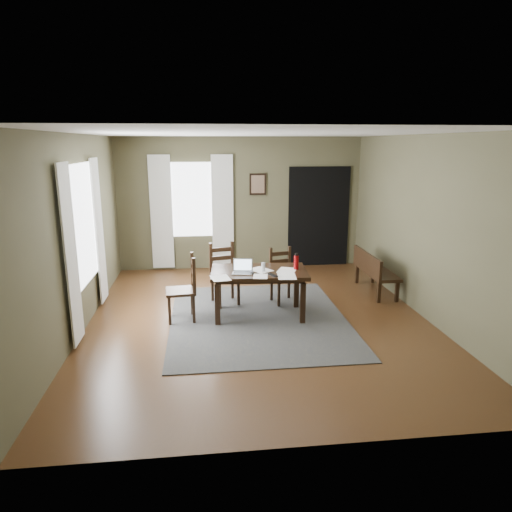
{
  "coord_description": "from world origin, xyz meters",
  "views": [
    {
      "loc": [
        -0.78,
        -6.38,
        2.57
      ],
      "look_at": [
        0.0,
        0.3,
        0.9
      ],
      "focal_mm": 32.0,
      "sensor_mm": 36.0,
      "label": 1
    }
  ],
  "objects": [
    {
      "name": "laptop",
      "position": [
        -0.23,
        0.03,
        0.77
      ],
      "size": [
        0.33,
        0.27,
        0.2
      ],
      "rotation": [
        0.0,
        0.0,
        -0.16
      ],
      "color": "#B7B7BC",
      "rests_on": "dining_table"
    },
    {
      "name": "curtain_left_near",
      "position": [
        -2.44,
        -0.62,
        1.2
      ],
      "size": [
        0.03,
        0.48,
        2.3
      ],
      "color": "silver",
      "rests_on": "ground"
    },
    {
      "name": "rug",
      "position": [
        0.0,
        0.0,
        0.01
      ],
      "size": [
        2.6,
        3.2,
        0.01
      ],
      "color": "#3A3A3A",
      "rests_on": "ground"
    },
    {
      "name": "drinking_glass",
      "position": [
        0.08,
        0.06,
        0.79
      ],
      "size": [
        0.07,
        0.07,
        0.13
      ],
      "primitive_type": "cylinder",
      "rotation": [
        0.0,
        0.0,
        0.22
      ],
      "color": "silver",
      "rests_on": "dining_table"
    },
    {
      "name": "paper_b",
      "position": [
        0.38,
        -0.25,
        0.72
      ],
      "size": [
        0.29,
        0.36,
        0.0
      ],
      "primitive_type": "cube",
      "rotation": [
        0.0,
        0.0,
        -0.1
      ],
      "color": "white",
      "rests_on": "dining_table"
    },
    {
      "name": "water_bottle",
      "position": [
        0.59,
        0.11,
        0.84
      ],
      "size": [
        0.08,
        0.08,
        0.25
      ],
      "rotation": [
        0.0,
        0.0,
        -0.1
      ],
      "color": "#A70C10",
      "rests_on": "dining_table"
    },
    {
      "name": "bench",
      "position": [
        2.16,
        1.03,
        0.43
      ],
      "size": [
        0.41,
        1.28,
        0.72
      ],
      "rotation": [
        0.0,
        0.0,
        1.57
      ],
      "color": "black",
      "rests_on": "ground"
    },
    {
      "name": "computer_mouse",
      "position": [
        -0.11,
        -0.04,
        0.74
      ],
      "size": [
        0.06,
        0.09,
        0.03
      ],
      "primitive_type": "cube",
      "rotation": [
        0.0,
        0.0,
        0.12
      ],
      "color": "#3F3F42",
      "rests_on": "dining_table"
    },
    {
      "name": "ground",
      "position": [
        0.0,
        0.0,
        -0.01
      ],
      "size": [
        5.0,
        6.0,
        0.01
      ],
      "color": "#492C16"
    },
    {
      "name": "chair_end",
      "position": [
        -1.09,
        0.09,
        0.48
      ],
      "size": [
        0.47,
        0.47,
        0.98
      ],
      "rotation": [
        0.0,
        0.0,
        -1.48
      ],
      "color": "black",
      "rests_on": "rug"
    },
    {
      "name": "chair_back_right",
      "position": [
        0.5,
        0.72,
        0.44
      ],
      "size": [
        0.47,
        0.47,
        0.89
      ],
      "rotation": [
        0.0,
        0.0,
        0.23
      ],
      "color": "black",
      "rests_on": "rug"
    },
    {
      "name": "chair_back_left",
      "position": [
        -0.47,
        0.8,
        0.48
      ],
      "size": [
        0.51,
        0.51,
        0.98
      ],
      "rotation": [
        0.0,
        0.0,
        0.22
      ],
      "color": "black",
      "rests_on": "rug"
    },
    {
      "name": "curtain_back_right",
      "position": [
        -0.38,
        2.94,
        1.2
      ],
      "size": [
        0.44,
        0.03,
        2.3
      ],
      "color": "silver",
      "rests_on": "ground"
    },
    {
      "name": "framed_picture",
      "position": [
        0.35,
        2.97,
        1.75
      ],
      "size": [
        0.34,
        0.03,
        0.44
      ],
      "color": "black",
      "rests_on": "ground"
    },
    {
      "name": "dining_table",
      "position": [
        0.02,
        0.12,
        0.63
      ],
      "size": [
        1.47,
        0.94,
        0.71
      ],
      "rotation": [
        0.0,
        0.0,
        -0.06
      ],
      "color": "black",
      "rests_on": "rug"
    },
    {
      "name": "curtain_left_far",
      "position": [
        -2.44,
        1.02,
        1.2
      ],
      "size": [
        0.03,
        0.48,
        2.3
      ],
      "color": "silver",
      "rests_on": "ground"
    },
    {
      "name": "paper_d",
      "position": [
        0.44,
        0.07,
        0.72
      ],
      "size": [
        0.37,
        0.41,
        0.0
      ],
      "primitive_type": "cube",
      "rotation": [
        0.0,
        0.0,
        -0.41
      ],
      "color": "white",
      "rests_on": "dining_table"
    },
    {
      "name": "curtain_back_left",
      "position": [
        -1.62,
        2.94,
        1.2
      ],
      "size": [
        0.44,
        0.03,
        2.3
      ],
      "color": "silver",
      "rests_on": "ground"
    },
    {
      "name": "room_shell",
      "position": [
        0.0,
        0.0,
        1.8
      ],
      "size": [
        5.02,
        6.02,
        2.71
      ],
      "color": "brown",
      "rests_on": "ground"
    },
    {
      "name": "window_back",
      "position": [
        -1.0,
        2.97,
        1.45
      ],
      "size": [
        1.0,
        0.01,
        1.5
      ],
      "color": "white",
      "rests_on": "ground"
    },
    {
      "name": "window_left",
      "position": [
        -2.47,
        0.2,
        1.45
      ],
      "size": [
        0.01,
        1.3,
        1.7
      ],
      "color": "white",
      "rests_on": "ground"
    },
    {
      "name": "tv_remote",
      "position": [
        0.19,
        -0.18,
        0.73
      ],
      "size": [
        0.12,
        0.19,
        0.02
      ],
      "primitive_type": "cube",
      "rotation": [
        0.0,
        0.0,
        0.43
      ],
      "color": "black",
      "rests_on": "dining_table"
    },
    {
      "name": "paper_a",
      "position": [
        -0.57,
        -0.22,
        0.72
      ],
      "size": [
        0.31,
        0.37,
        0.0
      ],
      "primitive_type": "cube",
      "rotation": [
        0.0,
        0.0,
        0.19
      ],
      "color": "white",
      "rests_on": "dining_table"
    },
    {
      "name": "paper_c",
      "position": [
        0.05,
        0.13,
        0.72
      ],
      "size": [
        0.4,
        0.42,
        0.0
      ],
      "primitive_type": "cube",
      "rotation": [
        0.0,
        0.0,
        0.58
      ],
      "color": "white",
      "rests_on": "dining_table"
    },
    {
      "name": "paper_e",
      "position": [
        0.0,
        -0.2,
        0.72
      ],
      "size": [
        0.24,
        0.29,
        0.0
      ],
      "primitive_type": "cube",
      "rotation": [
        0.0,
        0.0,
        -0.16
      ],
      "color": "white",
      "rests_on": "dining_table"
    },
    {
      "name": "doorway_back",
      "position": [
        1.65,
        2.97,
        1.05
      ],
      "size": [
        1.3,
        0.03,
        2.1
      ],
      "color": "black",
      "rests_on": "ground"
    }
  ]
}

